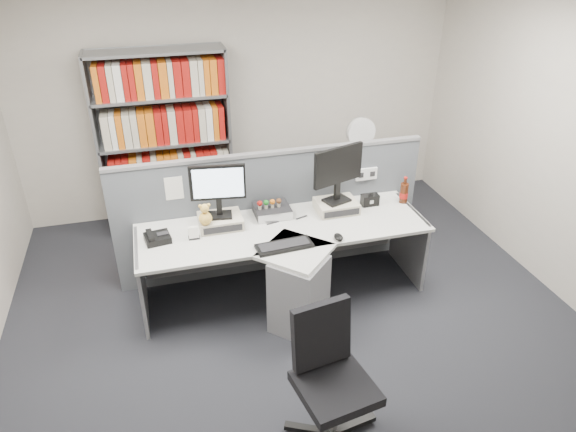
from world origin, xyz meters
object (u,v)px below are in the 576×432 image
object	(u,v)px
keyboard	(284,246)
cola_bottle	(404,193)
desk_calendar	(194,233)
office_chair	(330,375)
speaker	(370,200)
filing_cabinet	(356,192)
monitor_left	(218,187)
shelving_unit	(166,145)
desk_phone	(157,238)
mouse	(338,237)
desk_fan	(360,135)
desktop_pc	(272,211)
monitor_right	(338,170)
desk	(290,265)

from	to	relation	value
keyboard	cola_bottle	size ratio (longest dim) A/B	1.83
desk_calendar	office_chair	xyz separation A→B (m)	(0.68, -1.62, -0.24)
speaker	filing_cabinet	size ratio (longest dim) A/B	0.23
keyboard	speaker	bearing A→B (deg)	27.58
speaker	filing_cabinet	distance (m)	1.12
monitor_left	shelving_unit	xyz separation A→B (m)	(-0.36, 1.47, -0.14)
cola_bottle	speaker	bearing A→B (deg)	174.57
speaker	filing_cabinet	bearing A→B (deg)	73.83
keyboard	desk_calendar	bearing A→B (deg)	154.30
desk_phone	speaker	bearing A→B (deg)	3.87
filing_cabinet	shelving_unit	bearing A→B (deg)	167.93
monitor_left	desk_calendar	size ratio (longest dim) A/B	4.36
mouse	desk_fan	size ratio (longest dim) A/B	0.21
desktop_pc	filing_cabinet	bearing A→B (deg)	37.08
desktop_pc	shelving_unit	distance (m)	1.65
desk_calendar	shelving_unit	world-z (taller)	shelving_unit
monitor_right	mouse	xyz separation A→B (m)	(-0.16, -0.49, -0.40)
filing_cabinet	office_chair	world-z (taller)	office_chair
monitor_left	desk_calendar	distance (m)	0.45
monitor_right	office_chair	xyz separation A→B (m)	(-0.67, -1.77, -0.62)
cola_bottle	keyboard	bearing A→B (deg)	-159.93
monitor_right	desktop_pc	world-z (taller)	monitor_right
monitor_left	desk_fan	world-z (taller)	monitor_left
desk_calendar	cola_bottle	bearing A→B (deg)	3.98
keyboard	cola_bottle	distance (m)	1.42
shelving_unit	filing_cabinet	world-z (taller)	shelving_unit
monitor_right	desktop_pc	bearing A→B (deg)	172.67
shelving_unit	desk_fan	distance (m)	2.15
desk_fan	shelving_unit	bearing A→B (deg)	167.92
cola_bottle	shelving_unit	xyz separation A→B (m)	(-2.15, 1.47, 0.16)
keyboard	mouse	world-z (taller)	mouse
shelving_unit	office_chair	bearing A→B (deg)	-76.28
desk	monitor_left	distance (m)	0.93
monitor_right	desk_calendar	size ratio (longest dim) A/B	4.77
office_chair	keyboard	bearing A→B (deg)	88.56
desk	monitor_right	xyz separation A→B (m)	(0.56, 0.38, 0.68)
desk	office_chair	xyz separation A→B (m)	(-0.11, -1.38, 0.07)
keyboard	desk_calendar	world-z (taller)	desk_calendar
office_chair	desk	bearing A→B (deg)	85.43
cola_bottle	filing_cabinet	world-z (taller)	cola_bottle
desk_fan	office_chair	bearing A→B (deg)	-115.21
monitor_right	desk_phone	distance (m)	1.71
monitor_right	monitor_left	bearing A→B (deg)	-179.99
desktop_pc	mouse	distance (m)	0.72
desk_phone	office_chair	size ratio (longest dim) A/B	0.24
mouse	desk_phone	distance (m)	1.55
desk_phone	desk_fan	bearing A→B (deg)	26.12
desk_phone	desk_calendar	distance (m)	0.31
desk	keyboard	size ratio (longest dim) A/B	5.31
monitor_left	monitor_right	world-z (taller)	monitor_right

